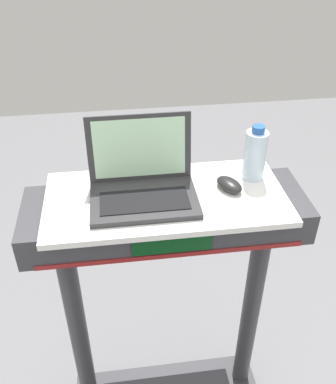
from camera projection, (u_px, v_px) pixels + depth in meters
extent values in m
cylinder|color=#38383D|center=(78.00, 328.00, 1.65)|extent=(0.07, 0.07, 0.91)
cylinder|color=#38383D|center=(251.00, 309.00, 1.73)|extent=(0.07, 0.07, 0.91)
cube|color=#38383D|center=(166.00, 215.00, 1.39)|extent=(0.90, 0.28, 0.11)
cube|color=#0C3F19|center=(172.00, 245.00, 1.28)|extent=(0.24, 0.01, 0.06)
cube|color=maroon|center=(172.00, 256.00, 1.30)|extent=(0.81, 0.00, 0.02)
cube|color=white|center=(166.00, 199.00, 1.36)|extent=(0.75, 0.36, 0.02)
cube|color=#2D2D30|center=(144.00, 200.00, 1.32)|extent=(0.32, 0.21, 0.02)
cube|color=black|center=(144.00, 201.00, 1.30)|extent=(0.27, 0.12, 0.00)
cube|color=#2D2D30|center=(139.00, 148.00, 1.35)|extent=(0.32, 0.04, 0.21)
cube|color=#B2E0B7|center=(140.00, 148.00, 1.35)|extent=(0.29, 0.03, 0.19)
ellipsoid|color=black|center=(229.00, 185.00, 1.37)|extent=(0.10, 0.12, 0.03)
cylinder|color=silver|center=(255.00, 155.00, 1.39)|extent=(0.07, 0.07, 0.16)
cylinder|color=#2659A5|center=(258.00, 129.00, 1.34)|extent=(0.04, 0.04, 0.02)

